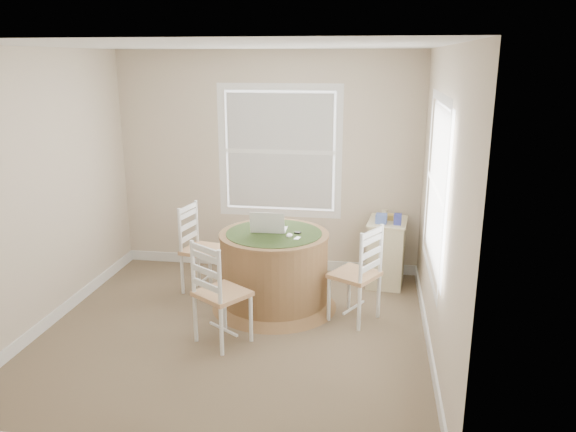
# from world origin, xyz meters

# --- Properties ---
(room) EXTENTS (3.64, 3.64, 2.64)m
(room) POSITION_xyz_m (0.17, 0.16, 1.30)
(room) COLOR #7A6B4D
(room) RESTS_ON ground
(round_table) EXTENTS (1.29, 1.29, 0.80)m
(round_table) POSITION_xyz_m (0.27, 0.68, 0.43)
(round_table) COLOR brown
(round_table) RESTS_ON ground
(chair_left) EXTENTS (0.47, 0.49, 0.95)m
(chair_left) POSITION_xyz_m (-0.57, 0.99, 0.47)
(chair_left) COLOR white
(chair_left) RESTS_ON ground
(chair_near) EXTENTS (0.57, 0.57, 0.95)m
(chair_near) POSITION_xyz_m (-0.05, -0.14, 0.47)
(chair_near) COLOR white
(chair_near) RESTS_ON ground
(chair_right) EXTENTS (0.56, 0.56, 0.95)m
(chair_right) POSITION_xyz_m (1.10, 0.50, 0.47)
(chair_right) COLOR white
(chair_right) RESTS_ON ground
(laptop) EXTENTS (0.36, 0.32, 0.24)m
(laptop) POSITION_xyz_m (0.21, 0.74, 0.83)
(laptop) COLOR white
(laptop) RESTS_ON round_table
(mouse) EXTENTS (0.08, 0.11, 0.03)m
(mouse) POSITION_xyz_m (0.44, 0.60, 0.81)
(mouse) COLOR white
(mouse) RESTS_ON round_table
(phone) EXTENTS (0.06, 0.10, 0.02)m
(phone) POSITION_xyz_m (0.53, 0.54, 0.80)
(phone) COLOR #B7BABF
(phone) RESTS_ON round_table
(keys) EXTENTS (0.07, 0.06, 0.02)m
(keys) POSITION_xyz_m (0.51, 0.70, 0.80)
(keys) COLOR black
(keys) RESTS_ON round_table
(corner_chest) EXTENTS (0.48, 0.61, 0.75)m
(corner_chest) POSITION_xyz_m (1.42, 1.49, 0.38)
(corner_chest) COLOR beige
(corner_chest) RESTS_ON ground
(tissue_box) EXTENTS (0.13, 0.13, 0.10)m
(tissue_box) POSITION_xyz_m (1.35, 1.39, 0.80)
(tissue_box) COLOR #546EC1
(tissue_box) RESTS_ON corner_chest
(box_yellow) EXTENTS (0.16, 0.11, 0.06)m
(box_yellow) POSITION_xyz_m (1.48, 1.53, 0.78)
(box_yellow) COLOR gold
(box_yellow) RESTS_ON corner_chest
(box_blue) EXTENTS (0.09, 0.09, 0.12)m
(box_blue) POSITION_xyz_m (1.52, 1.36, 0.81)
(box_blue) COLOR #323997
(box_blue) RESTS_ON corner_chest
(cup_cream) EXTENTS (0.07, 0.07, 0.09)m
(cup_cream) POSITION_xyz_m (1.39, 1.64, 0.79)
(cup_cream) COLOR beige
(cup_cream) RESTS_ON corner_chest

